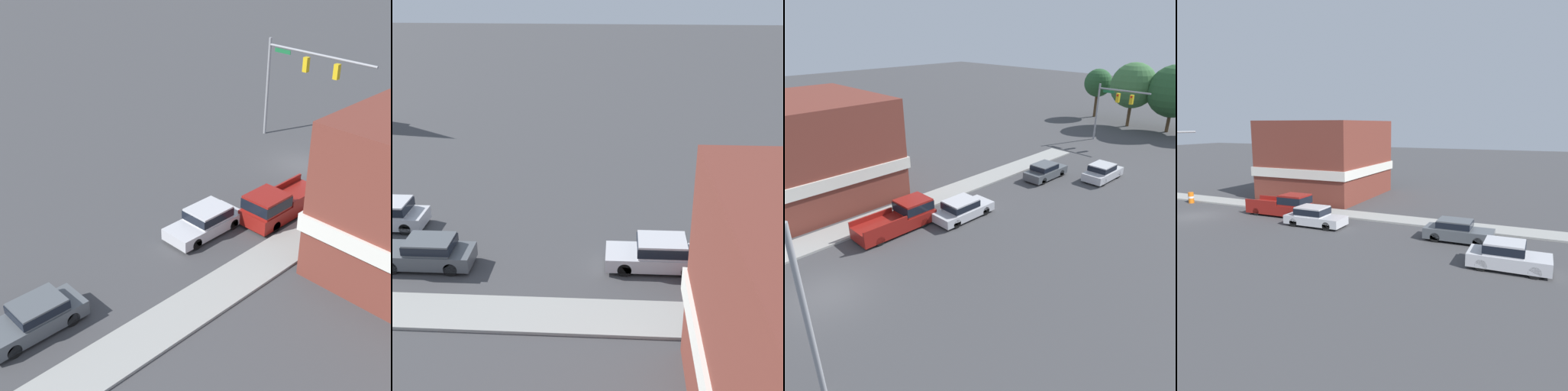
% 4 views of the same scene
% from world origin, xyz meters
% --- Properties ---
extents(car_lead, '(1.92, 4.69, 1.51)m').
position_xyz_m(car_lead, '(-1.50, 11.10, 0.78)').
color(car_lead, black).
rests_on(car_lead, ground).
extents(car_second_ahead, '(1.81, 4.51, 1.46)m').
position_xyz_m(car_second_ahead, '(-2.01, 22.01, 0.76)').
color(car_second_ahead, black).
rests_on(car_second_ahead, ground).
extents(pickup_truck_parked, '(2.00, 5.78, 1.91)m').
position_xyz_m(pickup_truck_parked, '(-3.30, 7.03, 0.94)').
color(pickup_truck_parked, black).
rests_on(pickup_truck_parked, ground).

